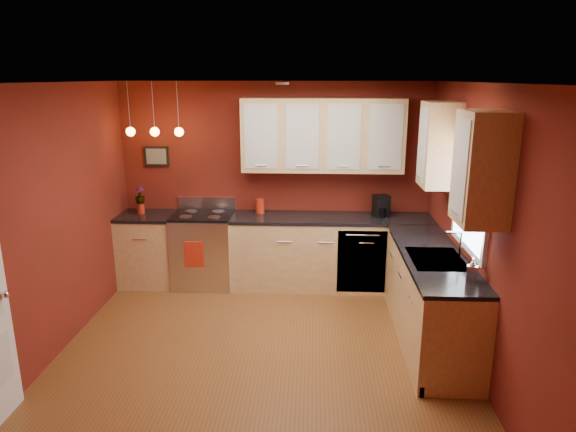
{
  "coord_description": "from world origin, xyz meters",
  "views": [
    {
      "loc": [
        0.49,
        -4.47,
        2.65
      ],
      "look_at": [
        0.22,
        1.0,
        1.16
      ],
      "focal_mm": 32.0,
      "sensor_mm": 36.0,
      "label": 1
    }
  ],
  "objects_px": {
    "coffee_maker": "(381,207)",
    "sink": "(437,261)",
    "gas_range": "(204,249)",
    "soap_pump": "(472,269)",
    "red_canister": "(260,206)"
  },
  "relations": [
    {
      "from": "coffee_maker",
      "to": "sink",
      "type": "bearing_deg",
      "value": -95.18
    },
    {
      "from": "gas_range",
      "to": "soap_pump",
      "type": "bearing_deg",
      "value": -36.29
    },
    {
      "from": "red_canister",
      "to": "soap_pump",
      "type": "bearing_deg",
      "value": -46.68
    },
    {
      "from": "red_canister",
      "to": "soap_pump",
      "type": "distance_m",
      "value": 3.01
    },
    {
      "from": "gas_range",
      "to": "coffee_maker",
      "type": "bearing_deg",
      "value": 1.39
    },
    {
      "from": "red_canister",
      "to": "soap_pump",
      "type": "height_order",
      "value": "soap_pump"
    },
    {
      "from": "sink",
      "to": "red_canister",
      "type": "bearing_deg",
      "value": 139.12
    },
    {
      "from": "coffee_maker",
      "to": "gas_range",
      "type": "bearing_deg",
      "value": 163.56
    },
    {
      "from": "sink",
      "to": "red_canister",
      "type": "height_order",
      "value": "sink"
    },
    {
      "from": "soap_pump",
      "to": "sink",
      "type": "bearing_deg",
      "value": 107.26
    },
    {
      "from": "coffee_maker",
      "to": "soap_pump",
      "type": "distance_m",
      "value": 2.17
    },
    {
      "from": "gas_range",
      "to": "red_canister",
      "type": "height_order",
      "value": "red_canister"
    },
    {
      "from": "gas_range",
      "to": "sink",
      "type": "height_order",
      "value": "sink"
    },
    {
      "from": "red_canister",
      "to": "gas_range",
      "type": "bearing_deg",
      "value": -169.2
    },
    {
      "from": "gas_range",
      "to": "sink",
      "type": "bearing_deg",
      "value": -29.78
    }
  ]
}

